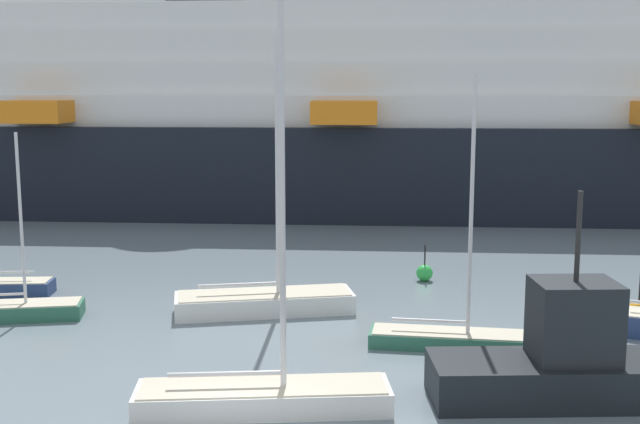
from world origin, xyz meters
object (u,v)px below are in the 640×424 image
(sailboat_3, at_px, (454,335))
(sailboat_7, at_px, (265,299))
(sailboat_6, at_px, (15,309))
(channel_buoy_2, at_px, (639,310))
(fishing_boat_1, at_px, (563,361))
(channel_buoy_0, at_px, (425,273))
(cruise_ship, at_px, (484,120))
(sailboat_1, at_px, (264,390))

(sailboat_3, distance_m, sailboat_7, 7.01)
(sailboat_6, relative_size, channel_buoy_2, 3.94)
(sailboat_7, xyz_separation_m, fishing_boat_1, (8.79, -6.80, 0.54))
(channel_buoy_0, distance_m, channel_buoy_2, 8.43)
(sailboat_3, height_order, cruise_ship, cruise_ship)
(sailboat_1, xyz_separation_m, channel_buoy_2, (11.13, 8.79, -0.17))
(sailboat_3, relative_size, channel_buoy_2, 5.09)
(sailboat_3, bearing_deg, sailboat_7, 157.01)
(sailboat_6, distance_m, cruise_ship, 32.42)
(channel_buoy_0, bearing_deg, channel_buoy_2, -33.39)
(cruise_ship, bearing_deg, sailboat_1, -105.92)
(fishing_boat_1, height_order, cruise_ship, cruise_ship)
(sailboat_6, xyz_separation_m, channel_buoy_2, (20.85, 2.20, 0.01))
(fishing_boat_1, distance_m, channel_buoy_0, 12.40)
(sailboat_7, height_order, channel_buoy_2, sailboat_7)
(sailboat_7, bearing_deg, sailboat_1, -96.01)
(channel_buoy_2, bearing_deg, cruise_ship, 97.18)
(channel_buoy_2, xyz_separation_m, cruise_ship, (-3.07, 24.39, 5.29))
(cruise_ship, bearing_deg, sailboat_3, -98.86)
(sailboat_3, bearing_deg, sailboat_1, -130.10)
(sailboat_6, height_order, fishing_boat_1, sailboat_6)
(fishing_boat_1, height_order, channel_buoy_2, fishing_boat_1)
(sailboat_3, bearing_deg, channel_buoy_0, 97.57)
(sailboat_1, bearing_deg, sailboat_3, 37.27)
(sailboat_1, relative_size, channel_buoy_2, 6.77)
(fishing_boat_1, distance_m, cruise_ship, 32.05)
(sailboat_3, relative_size, channel_buoy_0, 5.49)
(sailboat_7, distance_m, channel_buoy_0, 7.60)
(sailboat_3, bearing_deg, fishing_boat_1, -54.81)
(channel_buoy_0, bearing_deg, sailboat_3, -84.78)
(sailboat_6, distance_m, channel_buoy_2, 20.96)
(sailboat_1, height_order, sailboat_7, sailboat_1)
(fishing_boat_1, xyz_separation_m, channel_buoy_0, (-3.20, 11.96, -0.67))
(sailboat_7, height_order, channel_buoy_0, sailboat_7)
(fishing_boat_1, xyz_separation_m, channel_buoy_2, (3.84, 7.32, -0.66))
(sailboat_7, xyz_separation_m, channel_buoy_0, (5.59, 5.16, -0.13))
(sailboat_3, distance_m, fishing_boat_1, 4.57)
(cruise_ship, bearing_deg, sailboat_6, -126.03)
(sailboat_7, bearing_deg, sailboat_3, -41.61)
(fishing_boat_1, bearing_deg, sailboat_6, 155.09)
(sailboat_3, bearing_deg, cruise_ship, 85.76)
(channel_buoy_0, height_order, channel_buoy_2, channel_buoy_2)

